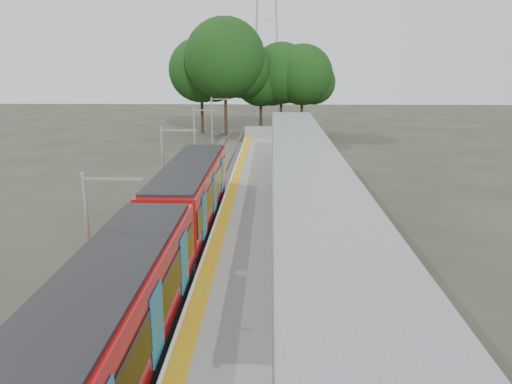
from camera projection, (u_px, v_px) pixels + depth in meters
trackbed at (198, 212)px, 30.17m from camera, size 3.00×70.00×0.24m
platform at (273, 207)px, 29.94m from camera, size 6.00×50.00×1.00m
tactile_strip at (230, 198)px, 29.89m from camera, size 0.60×50.00×0.02m
end_fence at (272, 132)px, 53.79m from camera, size 6.00×0.10×1.20m
train at (163, 236)px, 20.26m from camera, size 2.74×27.60×3.62m
canopy at (305, 158)px, 25.27m from camera, size 3.27×38.00×3.66m
tree_cluster at (248, 69)px, 60.74m from camera, size 20.36×12.35×14.05m
catenary_masts at (165, 170)px, 28.55m from camera, size 2.08×48.16×5.40m
bench_mid at (305, 188)px, 30.11m from camera, size 0.45×1.43×0.97m
bench_far at (291, 148)px, 43.64m from camera, size 0.79×1.70×1.12m
info_pillar_far at (301, 181)px, 30.62m from camera, size 0.43×0.43×1.90m
litter_bin at (302, 197)px, 28.52m from camera, size 0.57×0.57×0.89m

